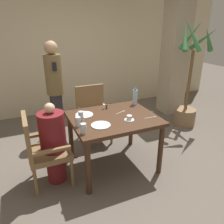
{
  "coord_description": "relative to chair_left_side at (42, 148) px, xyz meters",
  "views": [
    {
      "loc": [
        -1.1,
        -2.46,
        1.95
      ],
      "look_at": [
        0.0,
        0.05,
        0.82
      ],
      "focal_mm": 35.0,
      "sensor_mm": 36.0,
      "label": 1
    }
  ],
  "objects": [
    {
      "name": "salt_shaker",
      "position": [
        0.95,
        0.32,
        0.28
      ],
      "size": [
        0.03,
        0.03,
        0.07
      ],
      "color": "white",
      "rests_on": "dining_table"
    },
    {
      "name": "chair_left_side",
      "position": [
        0.0,
        0.0,
        0.0
      ],
      "size": [
        0.5,
        0.5,
        0.95
      ],
      "color": "brown",
      "rests_on": "ground_plane"
    },
    {
      "name": "glass_tall_mid",
      "position": [
        0.45,
        -0.3,
        0.31
      ],
      "size": [
        0.07,
        0.07,
        0.12
      ],
      "color": "silver",
      "rests_on": "dining_table"
    },
    {
      "name": "wall_back",
      "position": [
        0.96,
        2.46,
        0.88
      ],
      "size": [
        8.0,
        0.06,
        2.8
      ],
      "color": "beige",
      "rests_on": "ground_plane"
    },
    {
      "name": "fork_beside_plate",
      "position": [
        1.42,
        -0.23,
        0.25
      ],
      "size": [
        0.17,
        0.03,
        0.0
      ],
      "color": "silver",
      "rests_on": "dining_table"
    },
    {
      "name": "standing_host",
      "position": [
        0.42,
        1.29,
        0.38
      ],
      "size": [
        0.29,
        0.32,
        1.68
      ],
      "color": "#2D2D33",
      "rests_on": "ground_plane"
    },
    {
      "name": "water_bottle",
      "position": [
        1.46,
        0.31,
        0.37
      ],
      "size": [
        0.07,
        0.07,
        0.26
      ],
      "color": "#A3C6DB",
      "rests_on": "dining_table"
    },
    {
      "name": "knife_beside_plate",
      "position": [
        1.12,
        0.1,
        0.25
      ],
      "size": [
        0.17,
        0.08,
        0.0
      ],
      "color": "silver",
      "rests_on": "dining_table"
    },
    {
      "name": "teacup_with_saucer",
      "position": [
        1.1,
        -0.19,
        0.27
      ],
      "size": [
        0.13,
        0.13,
        0.07
      ],
      "color": "white",
      "rests_on": "dining_table"
    },
    {
      "name": "glass_tall_far",
      "position": [
        0.53,
        0.06,
        0.31
      ],
      "size": [
        0.07,
        0.07,
        0.12
      ],
      "color": "silver",
      "rests_on": "dining_table"
    },
    {
      "name": "dining_table",
      "position": [
        0.96,
        0.0,
        0.14
      ],
      "size": [
        1.14,
        0.95,
        0.77
      ],
      "color": "#422819",
      "rests_on": "ground_plane"
    },
    {
      "name": "diner_in_left_chair",
      "position": [
        0.14,
        0.0,
        0.04
      ],
      "size": [
        0.32,
        0.32,
        1.09
      ],
      "color": "maroon",
      "rests_on": "ground_plane"
    },
    {
      "name": "glass_tall_near",
      "position": [
        0.45,
        -0.1,
        0.31
      ],
      "size": [
        0.07,
        0.07,
        0.12
      ],
      "color": "silver",
      "rests_on": "dining_table"
    },
    {
      "name": "pillar_stone",
      "position": [
        3.05,
        1.41,
        0.83
      ],
      "size": [
        0.45,
        0.45,
        2.7
      ],
      "color": "tan",
      "rests_on": "ground_plane"
    },
    {
      "name": "potted_palm",
      "position": [
        2.87,
        0.69,
        0.16
      ],
      "size": [
        0.67,
        0.7,
        2.03
      ],
      "color": "#896B4C",
      "rests_on": "ground_plane"
    },
    {
      "name": "chair_far_side",
      "position": [
        0.96,
        0.87,
        0.0
      ],
      "size": [
        0.5,
        0.5,
        0.95
      ],
      "color": "brown",
      "rests_on": "ground_plane"
    },
    {
      "name": "pepper_shaker",
      "position": [
        0.99,
        0.32,
        0.28
      ],
      "size": [
        0.03,
        0.03,
        0.07
      ],
      "color": "#4C3D2D",
      "rests_on": "dining_table"
    },
    {
      "name": "plate_main_left",
      "position": [
        0.62,
        0.21,
        0.25
      ],
      "size": [
        0.24,
        0.24,
        0.01
      ],
      "color": "white",
      "rests_on": "dining_table"
    },
    {
      "name": "ground_plane",
      "position": [
        0.96,
        0.0,
        -0.52
      ],
      "size": [
        16.0,
        16.0,
        0.0
      ],
      "primitive_type": "plane",
      "color": "#60564C"
    },
    {
      "name": "plate_main_right",
      "position": [
        0.71,
        -0.19,
        0.25
      ],
      "size": [
        0.24,
        0.24,
        0.01
      ],
      "color": "white",
      "rests_on": "dining_table"
    }
  ]
}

